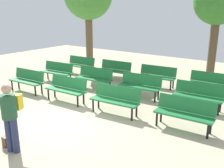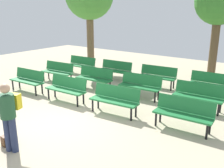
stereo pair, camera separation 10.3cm
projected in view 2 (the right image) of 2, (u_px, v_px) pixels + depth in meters
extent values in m
plane|color=#BCAD8E|center=(57.00, 123.00, 7.39)|extent=(24.00, 24.00, 0.00)
cube|color=#1E7238|center=(27.00, 81.00, 10.11)|extent=(1.62, 0.53, 0.05)
cube|color=#1E7238|center=(30.00, 74.00, 10.20)|extent=(1.60, 0.21, 0.40)
cylinder|color=black|center=(13.00, 85.00, 10.42)|extent=(0.06, 0.06, 0.40)
cylinder|color=black|center=(36.00, 91.00, 9.68)|extent=(0.06, 0.06, 0.40)
cylinder|color=black|center=(19.00, 83.00, 10.67)|extent=(0.06, 0.06, 0.40)
cylinder|color=black|center=(42.00, 89.00, 9.94)|extent=(0.06, 0.06, 0.40)
cube|color=#1E7238|center=(65.00, 90.00, 9.00)|extent=(1.62, 0.53, 0.05)
cube|color=#1E7238|center=(69.00, 82.00, 9.09)|extent=(1.60, 0.21, 0.40)
cylinder|color=black|center=(49.00, 94.00, 9.31)|extent=(0.06, 0.06, 0.40)
cylinder|color=black|center=(77.00, 101.00, 8.57)|extent=(0.06, 0.06, 0.40)
cylinder|color=black|center=(55.00, 92.00, 9.57)|extent=(0.06, 0.06, 0.40)
cylinder|color=black|center=(83.00, 98.00, 8.83)|extent=(0.06, 0.06, 0.40)
cube|color=#1E7238|center=(114.00, 101.00, 7.91)|extent=(1.63, 0.59, 0.05)
cube|color=#1E7238|center=(117.00, 92.00, 8.01)|extent=(1.60, 0.27, 0.40)
cylinder|color=black|center=(93.00, 105.00, 8.19)|extent=(0.06, 0.06, 0.40)
cylinder|color=black|center=(131.00, 114.00, 7.50)|extent=(0.06, 0.06, 0.40)
cylinder|color=black|center=(98.00, 102.00, 8.46)|extent=(0.06, 0.06, 0.40)
cylinder|color=black|center=(136.00, 111.00, 7.76)|extent=(0.06, 0.06, 0.40)
cube|color=#1E7238|center=(183.00, 116.00, 6.85)|extent=(1.62, 0.53, 0.05)
cube|color=#1E7238|center=(186.00, 105.00, 6.94)|extent=(1.60, 0.21, 0.40)
cylinder|color=black|center=(156.00, 119.00, 7.16)|extent=(0.06, 0.06, 0.40)
cylinder|color=black|center=(207.00, 132.00, 6.42)|extent=(0.06, 0.06, 0.40)
cylinder|color=black|center=(160.00, 116.00, 7.41)|extent=(0.06, 0.06, 0.40)
cylinder|color=black|center=(210.00, 127.00, 6.68)|extent=(0.06, 0.06, 0.40)
cube|color=#1E7238|center=(57.00, 72.00, 11.51)|extent=(1.63, 0.57, 0.05)
cube|color=#1E7238|center=(60.00, 66.00, 11.60)|extent=(1.60, 0.26, 0.40)
cylinder|color=black|center=(44.00, 76.00, 11.79)|extent=(0.06, 0.06, 0.40)
cylinder|color=black|center=(66.00, 80.00, 11.09)|extent=(0.06, 0.06, 0.40)
cylinder|color=black|center=(49.00, 75.00, 12.05)|extent=(0.06, 0.06, 0.40)
cylinder|color=black|center=(71.00, 79.00, 11.35)|extent=(0.06, 0.06, 0.40)
cube|color=#1E7238|center=(94.00, 79.00, 10.44)|extent=(1.63, 0.56, 0.05)
cube|color=#1E7238|center=(96.00, 72.00, 10.53)|extent=(1.60, 0.25, 0.40)
cylinder|color=black|center=(78.00, 83.00, 10.73)|extent=(0.06, 0.06, 0.40)
cylinder|color=black|center=(106.00, 88.00, 10.02)|extent=(0.06, 0.06, 0.40)
cylinder|color=black|center=(83.00, 81.00, 10.99)|extent=(0.06, 0.06, 0.40)
cylinder|color=black|center=(110.00, 86.00, 10.28)|extent=(0.06, 0.06, 0.40)
cube|color=#1E7238|center=(139.00, 87.00, 9.37)|extent=(1.63, 0.57, 0.05)
cube|color=#1E7238|center=(142.00, 79.00, 9.47)|extent=(1.60, 0.26, 0.40)
cylinder|color=black|center=(121.00, 91.00, 9.66)|extent=(0.06, 0.06, 0.40)
cylinder|color=black|center=(155.00, 97.00, 8.96)|extent=(0.06, 0.06, 0.40)
cylinder|color=black|center=(125.00, 89.00, 9.92)|extent=(0.06, 0.06, 0.40)
cylinder|color=black|center=(158.00, 95.00, 9.22)|extent=(0.06, 0.06, 0.40)
cube|color=#1E7238|center=(198.00, 97.00, 8.26)|extent=(1.62, 0.53, 0.05)
cube|color=#1E7238|center=(200.00, 89.00, 8.35)|extent=(1.60, 0.22, 0.40)
cylinder|color=black|center=(175.00, 101.00, 8.56)|extent=(0.06, 0.06, 0.40)
cylinder|color=black|center=(218.00, 110.00, 7.83)|extent=(0.06, 0.06, 0.40)
cylinder|color=black|center=(178.00, 99.00, 8.82)|extent=(0.06, 0.06, 0.40)
cylinder|color=black|center=(220.00, 107.00, 8.08)|extent=(0.06, 0.06, 0.40)
cube|color=#1E7238|center=(80.00, 66.00, 12.86)|extent=(1.62, 0.51, 0.05)
cube|color=#1E7238|center=(83.00, 60.00, 12.95)|extent=(1.60, 0.20, 0.40)
cylinder|color=black|center=(68.00, 69.00, 13.17)|extent=(0.06, 0.06, 0.40)
cylinder|color=black|center=(89.00, 73.00, 12.42)|extent=(0.06, 0.06, 0.40)
cylinder|color=black|center=(72.00, 68.00, 13.42)|extent=(0.06, 0.06, 0.40)
cylinder|color=black|center=(93.00, 71.00, 12.68)|extent=(0.06, 0.06, 0.40)
cube|color=#1E7238|center=(115.00, 71.00, 11.81)|extent=(1.62, 0.52, 0.05)
cube|color=#1E7238|center=(117.00, 65.00, 11.90)|extent=(1.60, 0.20, 0.40)
cylinder|color=black|center=(101.00, 74.00, 12.12)|extent=(0.06, 0.06, 0.40)
cylinder|color=black|center=(126.00, 78.00, 11.37)|extent=(0.06, 0.06, 0.40)
cylinder|color=black|center=(104.00, 73.00, 12.37)|extent=(0.06, 0.06, 0.40)
cylinder|color=black|center=(129.00, 77.00, 11.63)|extent=(0.06, 0.06, 0.40)
cube|color=#1E7238|center=(157.00, 77.00, 10.72)|extent=(1.63, 0.56, 0.05)
cube|color=#1E7238|center=(159.00, 71.00, 10.82)|extent=(1.60, 0.25, 0.40)
cylinder|color=black|center=(140.00, 81.00, 11.01)|extent=(0.06, 0.06, 0.40)
cylinder|color=black|center=(171.00, 86.00, 10.30)|extent=(0.06, 0.06, 0.40)
cylinder|color=black|center=(143.00, 79.00, 11.27)|extent=(0.06, 0.06, 0.40)
cylinder|color=black|center=(174.00, 84.00, 10.56)|extent=(0.06, 0.06, 0.40)
cube|color=#1E7238|center=(210.00, 85.00, 9.59)|extent=(1.62, 0.51, 0.05)
cube|color=#1E7238|center=(212.00, 78.00, 9.68)|extent=(1.60, 0.19, 0.40)
cylinder|color=black|center=(190.00, 89.00, 9.90)|extent=(0.06, 0.06, 0.40)
cylinder|color=black|center=(193.00, 87.00, 10.16)|extent=(0.06, 0.06, 0.40)
cylinder|color=brown|center=(90.00, 39.00, 14.12)|extent=(0.39, 0.39, 3.15)
cylinder|color=brown|center=(214.00, 49.00, 11.48)|extent=(0.36, 0.36, 2.93)
sphere|color=#387A2D|center=(219.00, 1.00, 10.89)|extent=(2.08, 2.08, 2.08)
cylinder|color=navy|center=(14.00, 135.00, 5.81)|extent=(0.16, 0.16, 0.85)
cylinder|color=navy|center=(8.00, 134.00, 5.85)|extent=(0.16, 0.16, 0.85)
cylinder|color=#235133|center=(7.00, 106.00, 5.63)|extent=(0.43, 0.43, 0.55)
sphere|color=tan|center=(5.00, 89.00, 5.51)|extent=(0.22, 0.22, 0.22)
cube|color=yellow|center=(14.00, 101.00, 5.86)|extent=(0.32, 0.26, 0.36)
cube|color=#4C2D19|center=(9.00, 140.00, 6.20)|extent=(0.20, 0.33, 0.26)
torus|color=#4C2D19|center=(8.00, 134.00, 6.16)|extent=(0.16, 0.16, 0.02)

